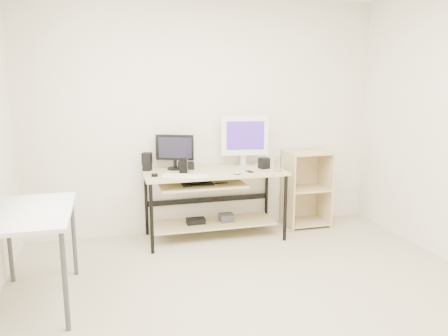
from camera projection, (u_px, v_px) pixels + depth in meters
room at (251, 137)px, 3.00m from camera, size 4.01×4.01×2.62m
desk at (212, 190)px, 4.72m from camera, size 1.50×0.65×0.75m
side_table at (30, 221)px, 3.26m from camera, size 0.60×1.00×0.75m
shelf_unit at (305, 188)px, 5.19m from camera, size 0.50×0.40×0.90m
black_monitor at (175, 150)px, 4.72m from camera, size 0.40×0.20×0.38m
white_imac at (245, 137)px, 4.91m from camera, size 0.54×0.17×0.57m
keyboard at (186, 176)px, 4.41m from camera, size 0.48×0.29×0.02m
mouse at (237, 172)px, 4.51m from camera, size 0.11×0.14×0.04m
center_speaker at (186, 166)px, 4.74m from camera, size 0.17×0.07×0.08m
speaker_left at (147, 161)px, 4.68m from camera, size 0.12×0.12×0.19m
speaker_right at (264, 163)px, 4.79m from camera, size 0.12×0.12×0.12m
audio_controller at (184, 166)px, 4.51m from camera, size 0.10×0.08×0.17m
volume_puck at (155, 175)px, 4.40m from camera, size 0.08×0.08×0.03m
smartphone at (250, 172)px, 4.62m from camera, size 0.06×0.11×0.01m
coaster at (277, 171)px, 4.65m from camera, size 0.12×0.12×0.01m
drinking_glass at (278, 164)px, 4.64m from camera, size 0.10×0.10×0.15m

